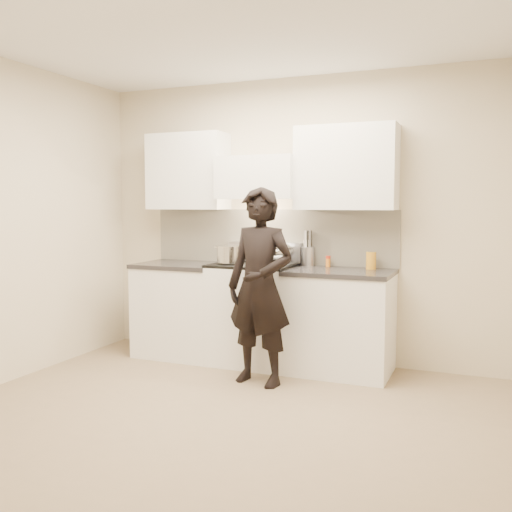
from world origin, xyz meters
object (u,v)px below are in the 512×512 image
(wok, at_px, (276,251))
(utensil_crock, at_px, (308,255))
(stove, at_px, (254,313))
(counter_right, at_px, (340,321))
(person, at_px, (260,286))

(wok, height_order, utensil_crock, utensil_crock)
(wok, xyz_separation_m, utensil_crock, (0.28, 0.10, -0.03))
(stove, xyz_separation_m, utensil_crock, (0.45, 0.25, 0.55))
(utensil_crock, bearing_deg, stove, -151.42)
(counter_right, bearing_deg, utensil_crock, 147.19)
(counter_right, height_order, utensil_crock, utensil_crock)
(stove, distance_m, utensil_crock, 0.75)
(stove, bearing_deg, utensil_crock, 28.58)
(wok, bearing_deg, person, -80.27)
(counter_right, relative_size, person, 0.56)
(wok, relative_size, person, 0.27)
(utensil_crock, bearing_deg, person, -101.12)
(utensil_crock, relative_size, person, 0.20)
(stove, distance_m, person, 0.73)
(counter_right, distance_m, person, 0.86)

